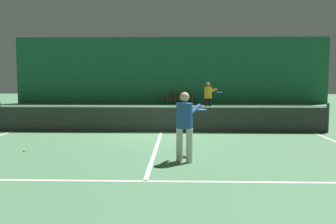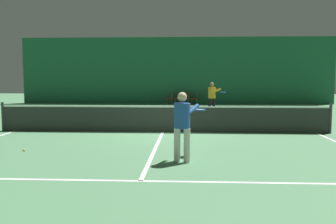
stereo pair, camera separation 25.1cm
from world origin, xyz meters
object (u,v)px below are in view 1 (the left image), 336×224
Objects in this scene: courtside_chair_0 at (165,98)px; tennis_ball at (24,151)px; player_near at (185,121)px; courtside_chair_1 at (174,98)px; player_far at (208,95)px; courtside_chair_2 at (182,98)px; courtside_chair_3 at (191,98)px; tennis_net at (161,118)px.

courtside_chair_0 reaches higher than tennis_ball.
player_near is 1.97× the size of courtside_chair_1.
courtside_chair_0 is at bearing 29.12° from player_near.
courtside_chair_1 is at bearing 90.00° from courtside_chair_0.
player_near is 11.76m from player_far.
player_far is 2.02× the size of courtside_chair_2.
courtside_chair_3 is (-0.78, 6.76, -0.50)m from player_far.
tennis_net is at bearing 35.07° from player_near.
player_near is at bearing 1.76° from courtside_chair_1.
courtside_chair_0 is (-0.38, 13.74, -0.03)m from tennis_net.
player_far is at bearing 6.58° from courtside_chair_3.
player_far is at bearing 72.29° from tennis_net.
tennis_net reaches higher than courtside_chair_0.
courtside_chair_0 is (-2.61, 6.76, -0.50)m from player_far.
player_near is 18.45m from courtside_chair_1.
player_far is at bearing 61.68° from tennis_ball.
player_far is 2.02× the size of courtside_chair_1.
courtside_chair_1 is at bearing -90.00° from courtside_chair_3.
tennis_net reaches higher than courtside_chair_2.
tennis_net is 13.81m from courtside_chair_3.
player_near is at bearing 3.65° from courtside_chair_0.
tennis_ball is at bearing -15.91° from courtside_chair_3.
courtside_chair_3 is 12.73× the size of tennis_ball.
tennis_ball is (-3.13, -17.42, -0.45)m from courtside_chair_0.
tennis_net is 7.34m from player_far.
tennis_ball is (-3.52, -3.68, -0.48)m from tennis_net.
courtside_chair_0 is at bearing -90.00° from courtside_chair_2.
courtside_chair_0 is 1.22m from courtside_chair_2.
player_far is at bearing 11.62° from courtside_chair_2.
tennis_net reaches higher than courtside_chair_3.
courtside_chair_3 reaches higher than tennis_ball.
player_far is 6.82m from courtside_chair_3.
courtside_chair_0 is at bearing 169.78° from player_far.
courtside_chair_2 is 17.96m from tennis_ball.
courtside_chair_0 is 1.00× the size of courtside_chair_2.
courtside_chair_0 is 12.73× the size of tennis_ball.
courtside_chair_1 is 1.22m from courtside_chair_3.
tennis_net is at bearing -3.49° from courtside_chair_2.
courtside_chair_1 is 1.00× the size of courtside_chair_2.
player_near is 4.52m from tennis_ball.
tennis_net is 181.82× the size of tennis_ball.
courtside_chair_2 is at bearing 86.51° from tennis_net.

